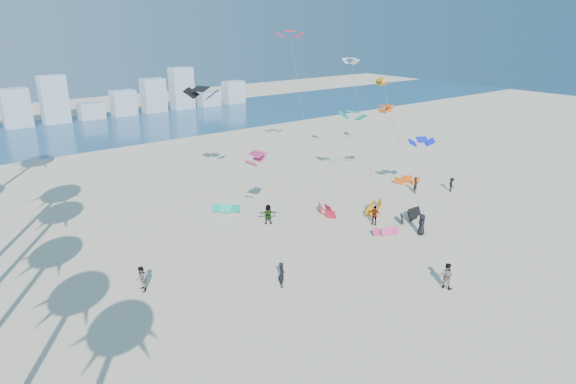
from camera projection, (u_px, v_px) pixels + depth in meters
ground at (421, 354)px, 27.70m from camera, size 220.00×220.00×0.00m
ocean at (64, 133)px, 81.61m from camera, size 220.00×220.00×0.00m
kitesurfer_near at (282, 274)px, 34.45m from camera, size 0.71×0.80×1.83m
kitesurfer_mid at (447, 276)px, 34.25m from camera, size 0.93×1.07×1.87m
kitesurfers_far at (337, 217)px, 44.53m from camera, size 35.53×11.22×1.88m
grounded_kites at (363, 207)px, 48.25m from camera, size 23.84×15.05×1.02m
flying_kites at (313, 94)px, 49.50m from camera, size 28.32×20.65×16.90m
distant_skyline at (39, 107)px, 87.41m from camera, size 85.00×3.00×8.40m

